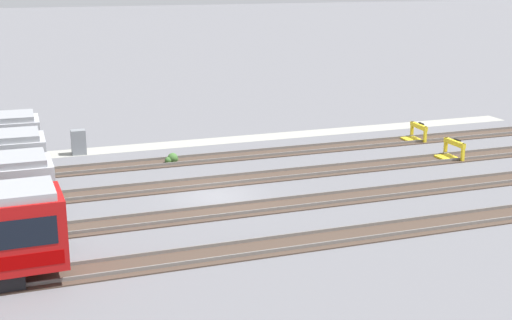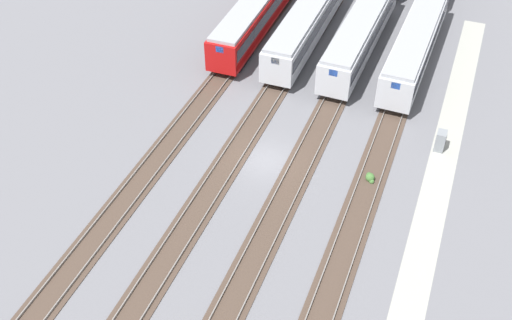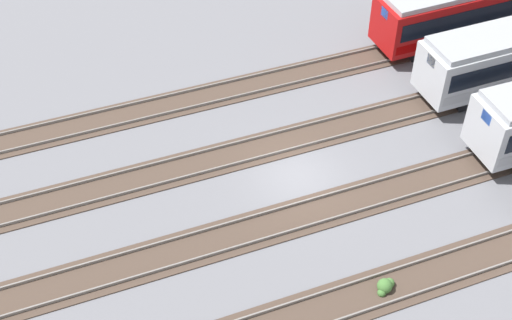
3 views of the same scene
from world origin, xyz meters
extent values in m
plane|color=slate|center=(0.00, 0.00, 0.00)|extent=(400.00, 400.00, 0.00)
cube|color=#9E9E93|center=(0.00, -12.00, 0.00)|extent=(54.00, 2.00, 0.01)
cube|color=#47382D|center=(0.00, -7.50, 0.03)|extent=(90.00, 2.23, 0.06)
cube|color=slate|center=(0.00, -6.78, 0.14)|extent=(90.00, 0.07, 0.15)
cube|color=slate|center=(0.00, -8.22, 0.14)|extent=(90.00, 0.07, 0.15)
cube|color=#47382D|center=(0.00, -2.50, 0.03)|extent=(90.00, 2.24, 0.06)
cube|color=slate|center=(0.00, -1.78, 0.14)|extent=(90.00, 0.07, 0.15)
cube|color=slate|center=(0.00, -3.22, 0.14)|extent=(90.00, 0.07, 0.15)
cube|color=#47382D|center=(0.00, 2.50, 0.03)|extent=(90.00, 2.24, 0.06)
cube|color=slate|center=(0.00, 3.22, 0.14)|extent=(90.00, 0.07, 0.15)
cube|color=slate|center=(0.00, 1.78, 0.14)|extent=(90.00, 0.07, 0.15)
cube|color=#47382D|center=(0.00, 7.50, 0.03)|extent=(90.00, 2.23, 0.06)
cube|color=slate|center=(0.00, 8.22, 0.14)|extent=(90.00, 0.07, 0.15)
cube|color=slate|center=(0.00, 6.78, 0.14)|extent=(90.00, 0.07, 0.15)
cube|color=blue|center=(8.38, -7.33, 3.05)|extent=(0.09, 0.70, 0.56)
cube|color=blue|center=(8.38, 7.34, 3.05)|extent=(0.10, 0.70, 0.56)
cube|color=blue|center=(8.38, -2.41, 3.05)|extent=(0.09, 0.70, 0.56)
cube|color=blue|center=(8.38, 2.43, 3.05)|extent=(0.09, 0.70, 0.56)
cube|color=yellow|center=(-16.85, -6.60, 0.57)|extent=(0.19, 0.19, 1.15)
cube|color=yellow|center=(-16.92, -8.40, 0.57)|extent=(0.19, 0.19, 1.15)
cube|color=yellow|center=(-16.88, -7.50, 1.00)|extent=(0.32, 2.01, 0.30)
cube|color=yellow|center=(-16.33, -7.52, 0.09)|extent=(1.14, 1.12, 0.18)
cube|color=black|center=(-17.06, -7.49, 1.00)|extent=(0.14, 0.60, 0.44)
cube|color=yellow|center=(-16.35, -1.60, 0.57)|extent=(0.18, 0.18, 1.15)
cube|color=yellow|center=(-16.32, -3.40, 0.57)|extent=(0.18, 0.18, 1.15)
cube|color=yellow|center=(-16.33, -2.50, 1.00)|extent=(0.27, 2.00, 0.30)
cube|color=yellow|center=(-15.78, -2.49, 0.09)|extent=(1.11, 1.09, 0.18)
cube|color=black|center=(-16.51, -2.50, 1.00)|extent=(0.13, 0.60, 0.44)
cube|color=gray|center=(5.84, -11.50, 0.80)|extent=(0.90, 0.70, 1.60)
cube|color=#333338|center=(5.84, -11.86, 1.04)|extent=(0.70, 0.04, 0.36)
sphere|color=#427033|center=(0.62, -7.50, 0.28)|extent=(0.64, 0.64, 0.64)
sphere|color=#427033|center=(0.92, -7.38, 0.18)|extent=(0.44, 0.44, 0.44)
sphere|color=#427033|center=(0.40, -7.68, 0.14)|extent=(0.36, 0.36, 0.36)
camera|label=1|loc=(10.07, 34.22, 11.58)|focal=50.00mm
camera|label=2|loc=(-30.89, -11.18, 28.81)|focal=42.00mm
camera|label=3|loc=(-10.79, -22.25, 24.12)|focal=50.00mm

